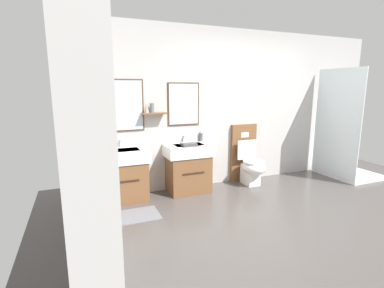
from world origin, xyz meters
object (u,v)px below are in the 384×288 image
at_px(vanity_sink_left, 124,174).
at_px(toilet, 248,162).
at_px(soap_dispenser, 201,137).
at_px(toothbrush_cup, 101,145).
at_px(shower_tray, 344,154).
at_px(vanity_sink_right, 188,167).
at_px(folded_hand_towel, 189,145).

height_order(vanity_sink_left, toilet, toilet).
bearing_deg(soap_dispenser, toothbrush_cup, -179.63).
xyz_separation_m(toilet, toothbrush_cup, (-2.38, 0.16, 0.44)).
distance_m(soap_dispenser, shower_tray, 2.74).
relative_size(toilet, soap_dispenser, 5.93).
distance_m(vanity_sink_left, vanity_sink_right, 1.00).
relative_size(vanity_sink_left, vanity_sink_right, 1.00).
bearing_deg(toothbrush_cup, toilet, -3.86).
relative_size(toilet, toothbrush_cup, 4.99).
xyz_separation_m(vanity_sink_right, shower_tray, (2.95, -0.35, 0.02)).
bearing_deg(toilet, soap_dispenser, 168.13).
bearing_deg(folded_hand_towel, shower_tray, -4.11).
height_order(toilet, soap_dispenser, toilet).
xyz_separation_m(vanity_sink_right, toilet, (1.10, -0.00, -0.02)).
xyz_separation_m(vanity_sink_left, toilet, (2.10, -0.00, -0.02)).
bearing_deg(vanity_sink_left, toilet, -0.08).
bearing_deg(shower_tray, folded_hand_towel, 175.89).
relative_size(toothbrush_cup, folded_hand_towel, 0.91).
xyz_separation_m(toilet, folded_hand_towel, (-1.14, -0.13, 0.41)).
relative_size(vanity_sink_right, toilet, 0.76).
bearing_deg(vanity_sink_right, vanity_sink_left, 180.00).
height_order(toothbrush_cup, shower_tray, shower_tray).
bearing_deg(soap_dispenser, vanity_sink_right, -150.04).
distance_m(vanity_sink_right, folded_hand_towel, 0.41).
bearing_deg(shower_tray, vanity_sink_left, 174.90).
xyz_separation_m(vanity_sink_left, vanity_sink_right, (1.00, 0.00, 0.00)).
relative_size(vanity_sink_left, soap_dispenser, 4.52).
bearing_deg(folded_hand_towel, vanity_sink_left, 171.86).
bearing_deg(vanity_sink_left, shower_tray, -5.10).
height_order(soap_dispenser, folded_hand_towel, soap_dispenser).
bearing_deg(folded_hand_towel, toilet, 6.66).
bearing_deg(toilet, vanity_sink_right, 179.84).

